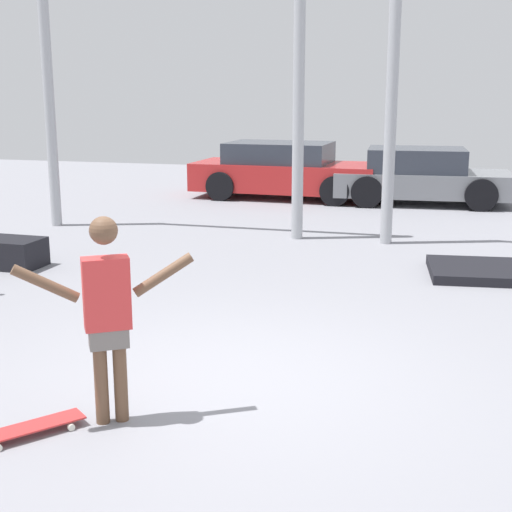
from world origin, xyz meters
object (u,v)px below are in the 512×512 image
skateboard (31,427)px  parked_car_grey (420,176)px  parked_car_red (284,171)px  skateboarder (107,308)px

skateboard → parked_car_grey: bearing=28.2°
skateboard → parked_car_red: 12.65m
skateboarder → skateboard: 1.08m
skateboarder → parked_car_grey: bearing=48.7°
skateboard → skateboarder: bearing=-13.6°
parked_car_red → parked_car_grey: parked_car_red is taller
skateboarder → skateboard: (-0.50, -0.38, -0.88)m
skateboarder → parked_car_red: skateboarder is taller
parked_car_red → parked_car_grey: (3.25, -0.05, -0.03)m
skateboard → parked_car_red: bearing=42.9°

